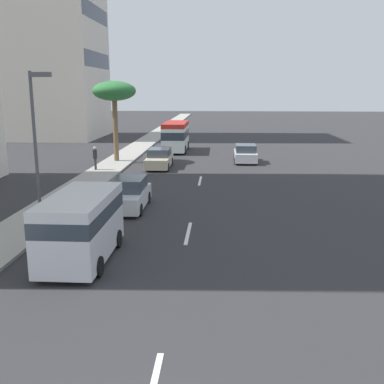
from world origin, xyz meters
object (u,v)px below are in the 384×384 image
at_px(car_third, 159,159).
at_px(street_lamp, 37,134).
at_px(van_fifth, 81,223).
at_px(pedestrian_near_lamp, 95,157).
at_px(palm_tree, 114,93).
at_px(minibus_lead, 176,135).
at_px(car_second, 245,154).
at_px(car_fourth, 129,194).

height_order(car_third, street_lamp, street_lamp).
distance_m(van_fifth, pedestrian_near_lamp, 19.14).
bearing_deg(palm_tree, minibus_lead, -31.04).
xyz_separation_m(car_second, van_fifth, (-23.89, 7.34, 0.69)).
height_order(minibus_lead, van_fifth, minibus_lead).
bearing_deg(car_fourth, van_fifth, -2.03).
relative_size(minibus_lead, palm_tree, 0.95).
relative_size(minibus_lead, car_third, 1.40).
distance_m(minibus_lead, car_fourth, 23.15).
height_order(van_fifth, pedestrian_near_lamp, van_fifth).
height_order(minibus_lead, palm_tree, palm_tree).
bearing_deg(street_lamp, car_fourth, -36.57).
relative_size(car_second, palm_tree, 0.60).
relative_size(van_fifth, palm_tree, 0.72).
bearing_deg(pedestrian_near_lamp, van_fifth, 87.72).
xyz_separation_m(van_fifth, pedestrian_near_lamp, (18.57, 4.61, -0.28)).
distance_m(car_second, car_third, 7.89).
height_order(minibus_lead, car_third, minibus_lead).
bearing_deg(van_fifth, car_third, 179.55).
height_order(car_fourth, pedestrian_near_lamp, pedestrian_near_lamp).
distance_m(car_fourth, pedestrian_near_lamp, 12.04).
distance_m(minibus_lead, car_third, 10.15).
bearing_deg(pedestrian_near_lamp, car_fourth, 97.69).
height_order(pedestrian_near_lamp, street_lamp, street_lamp).
distance_m(car_third, van_fifth, 20.61).
height_order(car_second, van_fifth, van_fifth).
relative_size(car_fourth, van_fifth, 0.87).
height_order(minibus_lead, pedestrian_near_lamp, minibus_lead).
bearing_deg(car_third, palm_tree, -122.11).
relative_size(car_third, palm_tree, 0.68).
xyz_separation_m(car_second, car_fourth, (-16.32, 7.07, 0.04)).
relative_size(minibus_lead, van_fifth, 1.31).
xyz_separation_m(minibus_lead, car_fourth, (-23.13, 0.25, -0.86)).
bearing_deg(car_third, street_lamp, -9.87).
bearing_deg(street_lamp, pedestrian_near_lamp, 6.68).
distance_m(car_third, street_lamp, 17.84).
height_order(car_second, street_lamp, street_lamp).
relative_size(car_fourth, street_lamp, 0.63).
xyz_separation_m(pedestrian_near_lamp, street_lamp, (-15.18, -1.78, 3.23)).
relative_size(car_second, van_fifth, 0.82).
bearing_deg(minibus_lead, car_fourth, -0.62).
relative_size(minibus_lead, car_second, 1.60).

